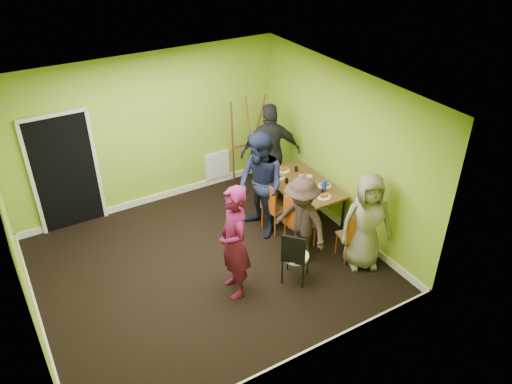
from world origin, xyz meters
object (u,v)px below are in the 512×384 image
(chair_left_near, at_px, (297,220))
(person_standing, at_px, (234,243))
(chair_front_end, at_px, (353,235))
(person_front_end, at_px, (366,222))
(chair_left_far, at_px, (273,204))
(person_left_near, at_px, (301,222))
(dining_table, at_px, (301,186))
(easel, at_px, (246,143))
(person_left_far, at_px, (260,186))
(chair_back_end, at_px, (272,169))
(thermos, at_px, (301,178))
(person_back_end, at_px, (270,153))
(chair_bentwood, at_px, (295,255))
(blue_bottle, at_px, (324,186))
(orange_bottle, at_px, (297,179))

(chair_left_near, bearing_deg, person_standing, -82.50)
(chair_front_end, xyz_separation_m, person_front_end, (0.08, -0.16, 0.31))
(chair_left_far, height_order, person_left_near, person_left_near)
(dining_table, bearing_deg, chair_front_end, -86.72)
(easel, bearing_deg, person_front_end, -82.93)
(chair_left_far, height_order, person_left_far, person_left_far)
(person_left_near, relative_size, person_front_end, 0.93)
(dining_table, distance_m, chair_back_end, 0.80)
(easel, height_order, thermos, easel)
(chair_back_end, height_order, person_back_end, person_back_end)
(chair_left_near, xyz_separation_m, chair_front_end, (0.59, -0.69, -0.06))
(chair_front_end, bearing_deg, chair_back_end, 104.74)
(dining_table, relative_size, chair_left_near, 1.54)
(thermos, bearing_deg, chair_bentwood, -127.03)
(easel, xyz_separation_m, person_standing, (-1.63, -2.57, -0.05))
(person_left_near, bearing_deg, dining_table, 131.21)
(dining_table, bearing_deg, person_left_far, 176.18)
(chair_front_end, xyz_separation_m, person_left_near, (-0.73, 0.40, 0.26))
(chair_left_far, distance_m, chair_back_end, 0.95)
(thermos, xyz_separation_m, blue_bottle, (0.19, -0.41, 0.00))
(person_standing, xyz_separation_m, person_left_far, (1.06, 1.08, 0.04))
(person_standing, distance_m, person_back_end, 2.67)
(chair_bentwood, bearing_deg, easel, 123.33)
(chair_back_end, distance_m, chair_bentwood, 2.28)
(person_front_end, bearing_deg, chair_front_end, 139.59)
(easel, xyz_separation_m, person_left_near, (-0.43, -2.47, -0.18))
(dining_table, height_order, person_left_far, person_left_far)
(chair_bentwood, xyz_separation_m, person_back_end, (0.95, 2.24, 0.44))
(blue_bottle, relative_size, person_front_end, 0.13)
(easel, bearing_deg, person_left_far, -110.89)
(chair_bentwood, height_order, person_back_end, person_back_end)
(chair_left_far, bearing_deg, thermos, 83.61)
(chair_left_near, distance_m, blue_bottle, 0.80)
(blue_bottle, bearing_deg, orange_bottle, 112.54)
(chair_left_far, distance_m, person_left_near, 0.94)
(chair_back_end, xyz_separation_m, chair_bentwood, (-0.91, -2.08, -0.18))
(chair_back_end, relative_size, blue_bottle, 4.74)
(person_left_far, bearing_deg, easel, 156.18)
(chair_left_near, bearing_deg, chair_front_end, 31.62)
(chair_bentwood, relative_size, person_standing, 0.51)
(chair_back_end, bearing_deg, chair_bentwood, 57.21)
(easel, height_order, person_standing, easel)
(dining_table, bearing_deg, person_back_end, 92.65)
(thermos, height_order, person_left_near, person_left_near)
(person_left_near, bearing_deg, chair_bentwood, -56.44)
(person_left_near, bearing_deg, orange_bottle, 134.97)
(chair_left_near, bearing_deg, person_left_far, -167.28)
(blue_bottle, bearing_deg, chair_back_end, 103.31)
(chair_back_end, bearing_deg, chair_front_end, 85.26)
(chair_back_end, bearing_deg, person_standing, 36.64)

